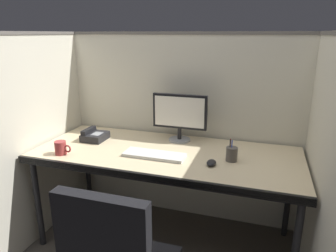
{
  "coord_description": "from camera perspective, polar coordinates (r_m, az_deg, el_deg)",
  "views": [
    {
      "loc": [
        0.64,
        -1.66,
        1.56
      ],
      "look_at": [
        0.0,
        0.35,
        0.92
      ],
      "focal_mm": 32.83,
      "sensor_mm": 36.0,
      "label": 1
    }
  ],
  "objects": [
    {
      "name": "monitor_center",
      "position": [
        2.39,
        2.18,
        2.18
      ],
      "size": [
        0.43,
        0.17,
        0.37
      ],
      "color": "gray",
      "rests_on": "desk"
    },
    {
      "name": "cubicle_partition_left",
      "position": [
        2.6,
        -22.49,
        -1.73
      ],
      "size": [
        0.06,
        1.41,
        1.57
      ],
      "color": "beige",
      "rests_on": "ground"
    },
    {
      "name": "desk_phone",
      "position": [
        2.52,
        -13.51,
        -1.79
      ],
      "size": [
        0.17,
        0.19,
        0.09
      ],
      "color": "black",
      "rests_on": "desk"
    },
    {
      "name": "coffee_mug",
      "position": [
        2.29,
        -19.26,
        -3.85
      ],
      "size": [
        0.13,
        0.08,
        0.09
      ],
      "color": "#993333",
      "rests_on": "desk"
    },
    {
      "name": "computer_mouse",
      "position": [
        2.02,
        8.06,
        -6.79
      ],
      "size": [
        0.06,
        0.1,
        0.04
      ],
      "color": "black",
      "rests_on": "desk"
    },
    {
      "name": "cubicle_partition_rear",
      "position": [
        2.61,
        2.64,
        -0.35
      ],
      "size": [
        2.21,
        0.06,
        1.57
      ],
      "color": "beige",
      "rests_on": "ground"
    },
    {
      "name": "keyboard_main",
      "position": [
        2.14,
        -2.55,
        -5.38
      ],
      "size": [
        0.43,
        0.15,
        0.02
      ],
      "primitive_type": "cube",
      "color": "silver",
      "rests_on": "desk"
    },
    {
      "name": "cubicle_partition_right",
      "position": [
        2.05,
        26.37,
        -7.13
      ],
      "size": [
        0.06,
        1.41,
        1.57
      ],
      "color": "beige",
      "rests_on": "ground"
    },
    {
      "name": "desk",
      "position": [
        2.23,
        -0.49,
        -6.09
      ],
      "size": [
        1.9,
        0.8,
        0.74
      ],
      "color": "beige",
      "rests_on": "ground"
    },
    {
      "name": "pen_cup",
      "position": [
        2.1,
        11.73,
        -5.11
      ],
      "size": [
        0.08,
        0.08,
        0.15
      ],
      "color": "#4C4742",
      "rests_on": "desk"
    }
  ]
}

